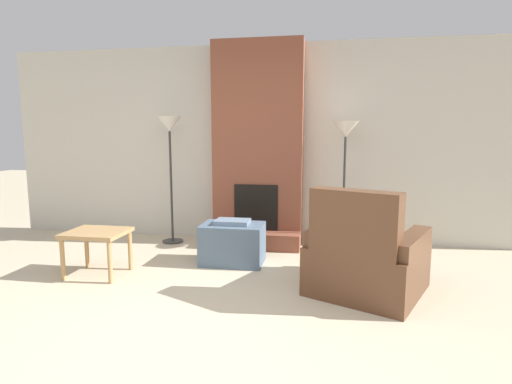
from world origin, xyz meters
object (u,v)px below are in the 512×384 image
ottoman (233,243)px  side_table (97,238)px  armchair (365,262)px  floor_lamp_right (345,141)px  floor_lamp_left (170,136)px

ottoman → side_table: (-1.27, -0.61, 0.16)m
armchair → floor_lamp_right: floor_lamp_right is taller
ottoman → floor_lamp_left: (-1.00, 0.74, 1.18)m
armchair → ottoman: bearing=-0.4°
side_table → floor_lamp_left: bearing=78.6°
armchair → floor_lamp_left: floor_lamp_left is taller
ottoman → floor_lamp_left: floor_lamp_left is taller
floor_lamp_right → side_table: bearing=-151.7°
armchair → floor_lamp_left: size_ratio=0.74×
floor_lamp_left → floor_lamp_right: bearing=0.0°
ottoman → armchair: (1.37, -0.64, 0.06)m
side_table → ottoman: bearing=25.5°
ottoman → floor_lamp_left: bearing=143.4°
armchair → floor_lamp_left: 2.96m
ottoman → floor_lamp_right: (1.23, 0.74, 1.12)m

